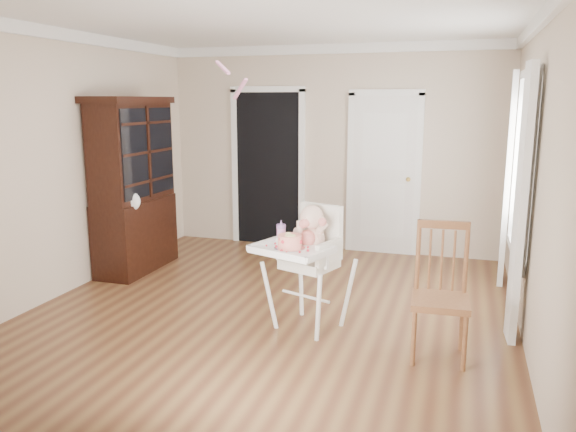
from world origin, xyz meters
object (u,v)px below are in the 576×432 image
(sippy_cup, at_px, (281,233))
(dining_chair, at_px, (440,296))
(china_cabinet, at_px, (134,185))
(cake, at_px, (290,242))
(high_chair, at_px, (309,253))

(sippy_cup, bearing_deg, dining_chair, -8.56)
(china_cabinet, xyz_separation_m, dining_chair, (3.56, -1.33, -0.52))
(china_cabinet, distance_m, dining_chair, 3.84)
(cake, relative_size, dining_chair, 0.24)
(high_chair, distance_m, dining_chair, 1.17)
(high_chair, xyz_separation_m, china_cabinet, (-2.43, 1.09, 0.33))
(high_chair, bearing_deg, china_cabinet, 175.46)
(sippy_cup, bearing_deg, cake, -54.33)
(high_chair, distance_m, sippy_cup, 0.30)
(high_chair, relative_size, china_cabinet, 0.55)
(china_cabinet, bearing_deg, cake, -29.50)
(china_cabinet, height_order, dining_chair, china_cabinet)
(high_chair, bearing_deg, sippy_cup, -152.39)
(cake, xyz_separation_m, china_cabinet, (-2.33, 1.32, 0.18))
(cake, relative_size, sippy_cup, 1.31)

